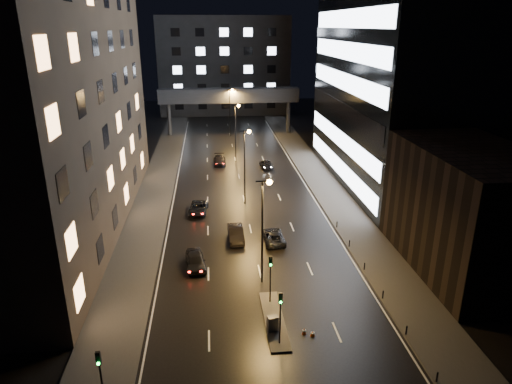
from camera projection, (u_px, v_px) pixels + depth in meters
ground at (239, 176)px, 72.67m from camera, size 160.00×160.00×0.00m
sidewalk_left at (156, 189)px, 66.77m from camera, size 5.00×110.00×0.15m
sidewalk_right at (323, 183)px, 69.18m from camera, size 5.00×110.00×0.15m
building_left at (37, 52)px, 48.67m from camera, size 15.00×48.00×40.00m
building_right_low at (469, 211)px, 43.58m from camera, size 10.00×18.00×12.00m
building_right_glass at (417, 26)px, 63.59m from camera, size 20.00×36.00×45.00m
building_far at (224, 65)px, 122.53m from camera, size 34.00×14.00×25.00m
skybridge at (229, 96)px, 97.81m from camera, size 30.00×3.00×10.00m
median_island at (274, 320)px, 37.19m from camera, size 1.60×8.00×0.15m
traffic_signal_near at (270, 272)px, 38.48m from camera, size 0.28×0.34×4.40m
traffic_signal_far at (280, 310)px, 33.34m from camera, size 0.28×0.34×4.40m
traffic_signal_corner at (100, 372)px, 27.59m from camera, size 0.28×0.34×4.40m
bollard_row at (373, 280)px, 42.21m from camera, size 0.12×25.12×0.90m
streetlight_near at (264, 218)px, 40.56m from camera, size 1.45×0.50×10.15m
streetlight_mid_a at (246, 157)px, 59.24m from camera, size 1.45×0.50×10.15m
streetlight_mid_b at (236, 126)px, 77.92m from camera, size 1.45×0.50×10.15m
streetlight_far at (230, 106)px, 96.60m from camera, size 1.45×0.50×10.15m
car_away_a at (196, 261)px, 45.09m from camera, size 2.38×4.72×1.54m
car_away_b at (236, 234)px, 50.91m from camera, size 1.74×4.73×1.55m
car_away_c at (198, 208)px, 58.29m from camera, size 2.70×4.97×1.32m
car_away_d at (220, 160)px, 78.63m from camera, size 2.04×4.99×1.45m
car_toward_a at (273, 236)px, 50.54m from camera, size 2.32×4.80×1.32m
car_toward_b at (266, 164)px, 76.84m from camera, size 1.98×4.54×1.30m
utility_cabinet at (273, 323)px, 35.60m from camera, size 0.91×0.66×1.25m
cone_a at (304, 331)px, 35.50m from camera, size 0.43×0.43×0.55m
cone_b at (313, 333)px, 35.29m from camera, size 0.38×0.38×0.47m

